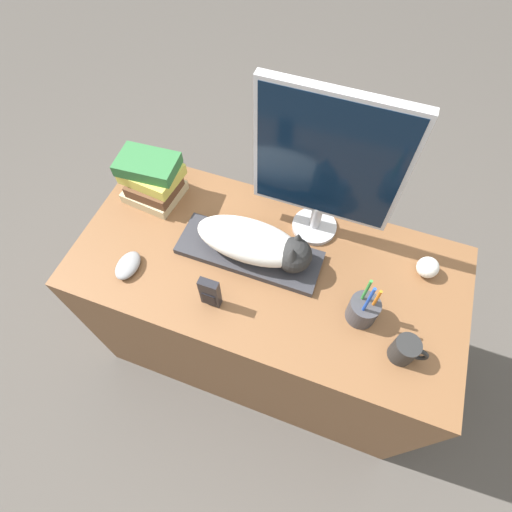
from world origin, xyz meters
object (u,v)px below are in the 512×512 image
(baseball, at_px, (428,267))
(monitor, at_px, (327,165))
(keyboard, at_px, (249,253))
(book_stack, at_px, (152,179))
(computer_mouse, at_px, (128,265))
(coffee_mug, at_px, (405,350))
(pen_cup, at_px, (363,310))
(phone, at_px, (210,293))
(cat, at_px, (258,244))

(baseball, bearing_deg, monitor, 172.96)
(keyboard, relative_size, monitor, 0.87)
(monitor, xyz_separation_m, book_stack, (-0.58, -0.05, -0.22))
(computer_mouse, height_order, book_stack, book_stack)
(monitor, xyz_separation_m, baseball, (0.38, -0.05, -0.27))
(monitor, distance_m, coffee_mug, 0.56)
(keyboard, height_order, baseball, baseball)
(coffee_mug, xyz_separation_m, pen_cup, (-0.14, 0.08, 0.00))
(computer_mouse, bearing_deg, pen_cup, 7.20)
(pen_cup, bearing_deg, baseball, 53.44)
(coffee_mug, height_order, phone, phone)
(coffee_mug, distance_m, baseball, 0.30)
(computer_mouse, xyz_separation_m, coffee_mug, (0.88, 0.01, 0.03))
(keyboard, bearing_deg, monitor, 46.10)
(book_stack, bearing_deg, computer_mouse, -79.03)
(cat, height_order, phone, cat)
(keyboard, relative_size, coffee_mug, 4.62)
(pen_cup, height_order, baseball, pen_cup)
(coffee_mug, height_order, pen_cup, pen_cup)
(keyboard, distance_m, coffee_mug, 0.56)
(book_stack, bearing_deg, keyboard, -17.11)
(baseball, height_order, book_stack, book_stack)
(keyboard, bearing_deg, cat, -0.00)
(pen_cup, bearing_deg, monitor, 129.49)
(keyboard, height_order, phone, phone)
(coffee_mug, distance_m, phone, 0.58)
(monitor, xyz_separation_m, pen_cup, (0.22, -0.27, -0.26))
(keyboard, distance_m, baseball, 0.57)
(pen_cup, bearing_deg, computer_mouse, -172.80)
(cat, bearing_deg, phone, -111.62)
(coffee_mug, bearing_deg, cat, 161.41)
(cat, height_order, monitor, monitor)
(cat, distance_m, book_stack, 0.46)
(cat, distance_m, coffee_mug, 0.53)
(cat, bearing_deg, book_stack, 164.02)
(computer_mouse, height_order, phone, phone)
(phone, bearing_deg, book_stack, 137.88)
(coffee_mug, relative_size, phone, 0.81)
(keyboard, height_order, coffee_mug, coffee_mug)
(computer_mouse, height_order, pen_cup, pen_cup)
(keyboard, relative_size, baseball, 6.92)
(cat, bearing_deg, keyboard, 180.00)
(keyboard, height_order, book_stack, book_stack)
(keyboard, distance_m, pen_cup, 0.40)
(computer_mouse, xyz_separation_m, pen_cup, (0.74, 0.09, 0.03))
(computer_mouse, xyz_separation_m, baseball, (0.90, 0.31, 0.02))
(baseball, relative_size, phone, 0.54)
(coffee_mug, xyz_separation_m, baseball, (0.03, 0.30, -0.01))
(monitor, bearing_deg, baseball, -7.04)
(keyboard, relative_size, book_stack, 2.23)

